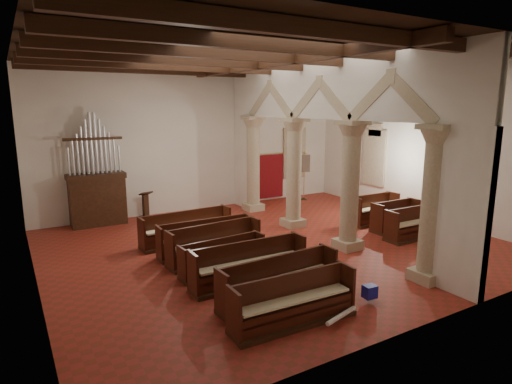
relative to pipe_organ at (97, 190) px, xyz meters
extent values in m
plane|color=maroon|center=(4.50, -5.50, -1.37)|extent=(14.00, 14.00, 0.00)
plane|color=black|center=(4.50, -5.50, 4.63)|extent=(14.00, 14.00, 0.00)
cube|color=white|center=(4.50, 0.50, 1.63)|extent=(14.00, 0.02, 6.00)
cube|color=white|center=(4.50, -11.50, 1.63)|extent=(14.00, 0.02, 6.00)
cube|color=white|center=(-2.50, -5.50, 1.63)|extent=(0.02, 12.00, 6.00)
cube|color=white|center=(11.50, -5.50, 1.63)|extent=(0.02, 12.00, 6.00)
cube|color=#C7B394|center=(6.30, -10.00, -1.22)|extent=(0.75, 0.75, 0.30)
cylinder|color=#C7B394|center=(6.30, -10.00, 0.58)|extent=(0.56, 0.56, 3.30)
cube|color=#C7B394|center=(6.30, -7.00, -1.22)|extent=(0.75, 0.75, 0.30)
cylinder|color=#C7B394|center=(6.30, -7.00, 0.58)|extent=(0.56, 0.56, 3.30)
cube|color=#C7B394|center=(6.30, -4.00, -1.22)|extent=(0.75, 0.75, 0.30)
cylinder|color=#C7B394|center=(6.30, -4.00, 0.58)|extent=(0.56, 0.56, 3.30)
cube|color=#C7B394|center=(6.30, -1.00, -1.22)|extent=(0.75, 0.75, 0.30)
cylinder|color=#C7B394|center=(6.30, -1.00, 0.58)|extent=(0.56, 0.56, 3.30)
cube|color=white|center=(6.30, -5.50, 3.66)|extent=(0.25, 11.90, 1.93)
cube|color=#2F6B54|center=(11.48, -7.00, 0.83)|extent=(0.03, 1.00, 2.20)
cube|color=#2F6B54|center=(11.48, -3.00, 0.83)|extent=(0.03, 1.00, 2.20)
cube|color=#2F6B54|center=(9.50, 0.48, 0.83)|extent=(1.00, 0.03, 2.20)
cube|color=#3F2214|center=(0.00, 0.00, -0.47)|extent=(2.00, 0.80, 1.80)
cube|color=#3F2214|center=(0.00, 0.00, 0.53)|extent=(2.10, 0.85, 0.20)
cube|color=#3C2413|center=(1.83, 0.00, -1.33)|extent=(0.48, 0.48, 0.09)
cube|color=#3C2413|center=(1.83, 0.00, -0.87)|extent=(0.23, 0.23, 1.01)
cube|color=#3C2413|center=(1.83, -0.07, -0.32)|extent=(0.52, 0.44, 0.18)
cube|color=maroon|center=(8.00, 0.42, -0.22)|extent=(1.60, 0.06, 2.10)
cylinder|color=gold|center=(8.00, 0.40, 0.88)|extent=(1.80, 0.04, 0.04)
cone|color=#3F2214|center=(9.50, -0.41, -1.31)|extent=(0.36, 0.36, 0.12)
cylinder|color=gold|center=(9.50, -0.41, -0.18)|extent=(0.04, 0.04, 2.37)
cylinder|color=gold|center=(9.50, -0.41, 0.90)|extent=(0.24, 0.67, 0.03)
cube|color=navy|center=(9.50, -0.43, 0.41)|extent=(0.52, 0.19, 0.84)
cube|color=navy|center=(4.12, -10.12, -1.12)|extent=(0.32, 0.27, 0.30)
cube|color=navy|center=(2.84, -7.20, -1.12)|extent=(0.36, 0.32, 0.31)
cube|color=#171594|center=(4.27, -6.40, -1.09)|extent=(0.38, 0.32, 0.36)
cylinder|color=white|center=(2.88, -10.54, -1.21)|extent=(0.99, 0.36, 0.10)
cylinder|color=white|center=(2.46, -8.98, -1.21)|extent=(0.89, 0.41, 0.09)
cube|color=#3F2214|center=(1.99, -10.07, -1.32)|extent=(2.86, 0.80, 0.10)
cube|color=#3C130C|center=(1.99, -10.12, -1.04)|extent=(2.70, 0.49, 0.45)
cube|color=#3C130C|center=(1.99, -9.89, -0.79)|extent=(2.69, 0.16, 0.96)
cube|color=#3C130C|center=(0.60, -10.05, -0.79)|extent=(0.09, 0.61, 0.96)
cube|color=#3C130C|center=(3.37, -10.05, -0.79)|extent=(0.09, 0.61, 0.96)
cube|color=beige|center=(1.99, -10.12, -0.79)|extent=(2.59, 0.45, 0.05)
cube|color=#3F2214|center=(2.30, -9.06, -1.32)|extent=(3.11, 0.84, 0.10)
cube|color=#3D160D|center=(2.30, -9.12, -1.04)|extent=(2.95, 0.53, 0.46)
cube|color=#3D160D|center=(2.30, -8.88, -0.78)|extent=(2.93, 0.19, 0.97)
cube|color=#3D160D|center=(0.79, -9.04, -0.78)|extent=(0.10, 0.62, 0.97)
cube|color=#3D160D|center=(3.81, -9.04, -0.78)|extent=(0.10, 0.62, 0.97)
cube|color=beige|center=(2.30, -9.12, -0.78)|extent=(2.83, 0.49, 0.05)
cube|color=#3F2214|center=(2.23, -7.79, -1.32)|extent=(3.14, 0.80, 0.10)
cube|color=#3B160C|center=(2.23, -7.84, -1.03)|extent=(2.98, 0.48, 0.47)
cube|color=#3B160C|center=(2.23, -7.60, -0.77)|extent=(2.98, 0.14, 0.99)
cube|color=#3B160C|center=(0.70, -7.77, -0.77)|extent=(0.09, 0.63, 0.99)
cube|color=#3B160C|center=(3.76, -7.77, -0.77)|extent=(0.09, 0.63, 0.99)
cube|color=beige|center=(2.23, -7.84, -0.77)|extent=(2.86, 0.44, 0.05)
cube|color=#3F2214|center=(1.96, -6.79, -1.33)|extent=(2.50, 0.80, 0.09)
cube|color=#3A160C|center=(1.96, -6.84, -1.08)|extent=(2.33, 0.52, 0.41)
cube|color=#3A160C|center=(1.96, -6.63, -0.85)|extent=(2.31, 0.22, 0.86)
cube|color=#3A160C|center=(0.76, -6.77, -0.85)|extent=(0.10, 0.55, 0.86)
cube|color=#3A160C|center=(3.16, -6.77, -0.85)|extent=(0.10, 0.55, 0.86)
cube|color=beige|center=(1.96, -6.84, -0.85)|extent=(2.24, 0.48, 0.05)
cube|color=#3F2214|center=(2.16, -5.84, -1.32)|extent=(2.91, 0.93, 0.11)
cube|color=#431E0E|center=(2.16, -5.90, -1.03)|extent=(2.74, 0.61, 0.47)
cube|color=#431E0E|center=(2.16, -5.65, -0.77)|extent=(2.72, 0.26, 1.00)
cube|color=#431E0E|center=(0.76, -5.82, -0.77)|extent=(0.12, 0.64, 1.00)
cube|color=#431E0E|center=(3.56, -5.82, -0.77)|extent=(0.12, 0.64, 1.00)
cube|color=beige|center=(2.16, -5.90, -0.77)|extent=(2.63, 0.56, 0.05)
cube|color=#3F2214|center=(2.23, -5.11, -1.32)|extent=(3.04, 0.78, 0.10)
cube|color=#3F0F0D|center=(2.23, -5.16, -1.05)|extent=(2.89, 0.48, 0.45)
cube|color=#3F0F0D|center=(2.23, -4.93, -0.80)|extent=(2.88, 0.15, 0.95)
cube|color=#3F0F0D|center=(0.75, -5.09, -0.80)|extent=(0.09, 0.60, 0.95)
cube|color=#3F0F0D|center=(3.71, -5.09, -0.80)|extent=(0.09, 0.60, 0.95)
cube|color=beige|center=(2.23, -5.16, -0.80)|extent=(2.77, 0.43, 0.05)
cube|color=#3F2214|center=(2.07, -3.86, -1.32)|extent=(3.13, 0.88, 0.10)
cube|color=#43150E|center=(2.07, -3.91, -1.04)|extent=(2.97, 0.57, 0.46)
cube|color=#43150E|center=(2.07, -3.68, -0.78)|extent=(2.95, 0.23, 0.97)
cube|color=#43150E|center=(0.55, -3.84, -0.78)|extent=(0.10, 0.62, 0.97)
cube|color=#43150E|center=(3.58, -3.84, -0.78)|extent=(0.10, 0.62, 0.97)
cube|color=beige|center=(2.07, -3.91, -0.78)|extent=(2.85, 0.52, 0.05)
cube|color=#3F2214|center=(8.94, -7.35, -1.32)|extent=(2.13, 0.75, 0.10)
cube|color=#431F0E|center=(8.94, -7.41, -1.04)|extent=(1.98, 0.44, 0.46)
cube|color=#431F0E|center=(8.94, -7.17, -0.78)|extent=(1.98, 0.10, 0.98)
cube|color=#431F0E|center=(7.91, -7.33, -0.78)|extent=(0.08, 0.62, 0.98)
cube|color=#431F0E|center=(9.97, -7.33, -0.78)|extent=(0.08, 0.62, 0.98)
cube|color=beige|center=(8.94, -7.41, -0.78)|extent=(1.90, 0.40, 0.05)
cube|color=#3F2214|center=(9.23, -6.36, -1.32)|extent=(1.99, 0.75, 0.10)
cube|color=#3F1A0D|center=(9.23, -6.41, -1.03)|extent=(1.84, 0.43, 0.47)
cube|color=#3F1A0D|center=(9.23, -6.17, -0.77)|extent=(1.83, 0.09, 0.99)
cube|color=#3F1A0D|center=(8.28, -6.34, -0.77)|extent=(0.08, 0.62, 0.99)
cube|color=#3F1A0D|center=(10.19, -6.34, -0.77)|extent=(0.08, 0.62, 0.99)
cube|color=beige|center=(9.23, -6.41, -0.77)|extent=(1.76, 0.39, 0.05)
cube|color=#3F2214|center=(9.25, -5.28, -1.32)|extent=(2.08, 0.77, 0.11)
cube|color=#3C0D0C|center=(9.25, -5.33, -1.02)|extent=(1.93, 0.44, 0.49)
cube|color=#3C0D0C|center=(9.25, -5.09, -0.75)|extent=(1.93, 0.09, 1.03)
cube|color=#3C0D0C|center=(8.25, -5.26, -0.75)|extent=(0.08, 0.65, 1.03)
cube|color=#3C0D0C|center=(10.25, -5.26, -0.75)|extent=(0.08, 0.65, 1.03)
cube|color=beige|center=(9.25, -5.33, -0.75)|extent=(1.85, 0.40, 0.05)
camera|label=1|loc=(-2.90, -16.77, 3.13)|focal=30.00mm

